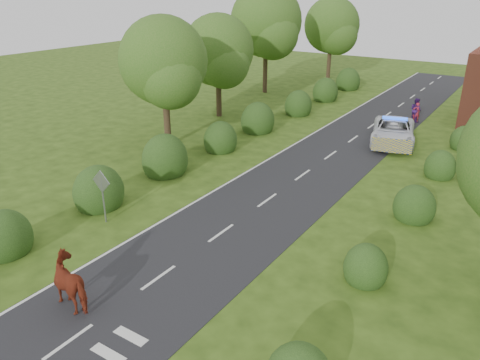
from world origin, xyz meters
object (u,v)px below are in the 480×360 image
Objects in this scene: police_van at (393,131)px; pedestrian_red at (416,112)px; cow at (75,285)px; road_sign at (102,189)px; pedestrian_purple at (416,110)px.

police_van is 4.11× the size of pedestrian_red.
cow is 0.33× the size of police_van.
pedestrian_purple is at bearing 73.56° from road_sign.
pedestrian_red is 0.84× the size of pedestrian_purple.
police_van is 3.45× the size of pedestrian_purple.
police_van is at bearing 68.11° from road_sign.
cow is at bearing 113.19° from pedestrian_purple.
road_sign is at bearing -126.54° from police_van.
cow is 23.59m from police_van.
cow is 1.36× the size of pedestrian_red.
pedestrian_purple is at bearing 175.40° from cow.
cow is 29.87m from pedestrian_purple.
pedestrian_red is (-0.01, 6.22, -0.04)m from police_van.
police_van is at bearing 173.21° from cow.
pedestrian_red is (3.79, 29.49, 0.03)m from cow.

